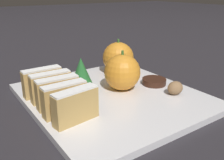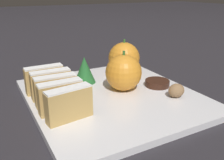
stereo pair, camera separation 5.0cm
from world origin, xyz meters
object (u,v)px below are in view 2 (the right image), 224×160
Objects in this scene: orange_far at (124,58)px; chocolate_cookie at (157,83)px; orange_near at (124,73)px; walnut at (176,91)px.

orange_far reaches higher than chocolate_cookie.
orange_far reaches higher than orange_near.
orange_near is 1.57× the size of chocolate_cookie.
orange_far is 2.57× the size of walnut.
orange_near is 0.11m from orange_far.
orange_far is at bearing 58.60° from orange_near.
chocolate_cookie is at bearing -80.74° from orange_far.
orange_near is 0.08m from chocolate_cookie.
orange_near is at bearing 167.20° from chocolate_cookie.
walnut is 0.63× the size of chocolate_cookie.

